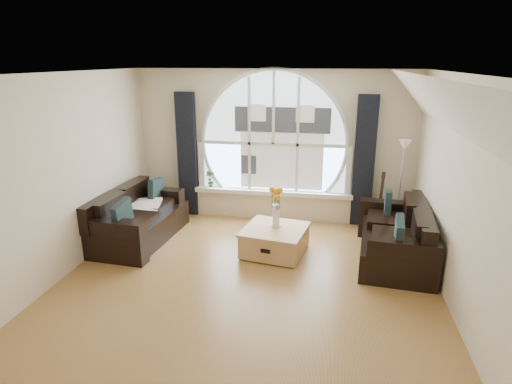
# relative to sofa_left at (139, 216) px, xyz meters

# --- Properties ---
(ground) EXTENTS (5.00, 5.50, 0.01)m
(ground) POSITION_rel_sofa_left_xyz_m (2.01, -1.30, -0.40)
(ground) COLOR brown
(ground) RESTS_ON ground
(ceiling) EXTENTS (5.00, 5.50, 0.01)m
(ceiling) POSITION_rel_sofa_left_xyz_m (2.01, -1.30, 2.30)
(ceiling) COLOR silver
(ceiling) RESTS_ON ground
(wall_back) EXTENTS (5.00, 0.01, 2.70)m
(wall_back) POSITION_rel_sofa_left_xyz_m (2.01, 1.45, 0.95)
(wall_back) COLOR beige
(wall_back) RESTS_ON ground
(wall_front) EXTENTS (5.00, 0.01, 2.70)m
(wall_front) POSITION_rel_sofa_left_xyz_m (2.01, -4.05, 0.95)
(wall_front) COLOR beige
(wall_front) RESTS_ON ground
(wall_left) EXTENTS (0.01, 5.50, 2.70)m
(wall_left) POSITION_rel_sofa_left_xyz_m (-0.49, -1.30, 0.95)
(wall_left) COLOR beige
(wall_left) RESTS_ON ground
(wall_right) EXTENTS (0.01, 5.50, 2.70)m
(wall_right) POSITION_rel_sofa_left_xyz_m (4.51, -1.30, 0.95)
(wall_right) COLOR beige
(wall_right) RESTS_ON ground
(attic_slope) EXTENTS (0.92, 5.50, 0.72)m
(attic_slope) POSITION_rel_sofa_left_xyz_m (4.21, -1.30, 1.95)
(attic_slope) COLOR silver
(attic_slope) RESTS_ON ground
(arched_window) EXTENTS (2.60, 0.06, 2.15)m
(arched_window) POSITION_rel_sofa_left_xyz_m (2.01, 1.42, 1.23)
(arched_window) COLOR silver
(arched_window) RESTS_ON wall_back
(window_sill) EXTENTS (2.90, 0.22, 0.08)m
(window_sill) POSITION_rel_sofa_left_xyz_m (2.01, 1.35, 0.11)
(window_sill) COLOR white
(window_sill) RESTS_ON wall_back
(window_frame) EXTENTS (2.76, 0.08, 2.15)m
(window_frame) POSITION_rel_sofa_left_xyz_m (2.01, 1.39, 1.23)
(window_frame) COLOR white
(window_frame) RESTS_ON wall_back
(neighbor_house) EXTENTS (1.70, 0.02, 1.50)m
(neighbor_house) POSITION_rel_sofa_left_xyz_m (2.16, 1.40, 1.10)
(neighbor_house) COLOR silver
(neighbor_house) RESTS_ON wall_back
(curtain_left) EXTENTS (0.35, 0.12, 2.30)m
(curtain_left) POSITION_rel_sofa_left_xyz_m (0.41, 1.33, 0.75)
(curtain_left) COLOR black
(curtain_left) RESTS_ON ground
(curtain_right) EXTENTS (0.35, 0.12, 2.30)m
(curtain_right) POSITION_rel_sofa_left_xyz_m (3.61, 1.33, 0.75)
(curtain_right) COLOR black
(curtain_right) RESTS_ON ground
(sofa_left) EXTENTS (1.08, 1.93, 0.83)m
(sofa_left) POSITION_rel_sofa_left_xyz_m (0.00, 0.00, 0.00)
(sofa_left) COLOR black
(sofa_left) RESTS_ON ground
(sofa_right) EXTENTS (1.10, 1.93, 0.82)m
(sofa_right) POSITION_rel_sofa_left_xyz_m (4.01, -0.03, 0.00)
(sofa_right) COLOR black
(sofa_right) RESTS_ON ground
(coffee_chest) EXTENTS (1.06, 1.06, 0.45)m
(coffee_chest) POSITION_rel_sofa_left_xyz_m (2.25, -0.13, -0.18)
(coffee_chest) COLOR tan
(coffee_chest) RESTS_ON ground
(throw_blanket) EXTENTS (0.66, 0.66, 0.10)m
(throw_blanket) POSITION_rel_sofa_left_xyz_m (-0.00, 0.19, 0.10)
(throw_blanket) COLOR silver
(throw_blanket) RESTS_ON sofa_left
(vase_flowers) EXTENTS (0.24, 0.24, 0.70)m
(vase_flowers) POSITION_rel_sofa_left_xyz_m (2.26, -0.05, 0.40)
(vase_flowers) COLOR white
(vase_flowers) RESTS_ON coffee_chest
(floor_lamp) EXTENTS (0.24, 0.24, 1.60)m
(floor_lamp) POSITION_rel_sofa_left_xyz_m (4.21, 1.07, 0.40)
(floor_lamp) COLOR #B2B2B2
(floor_lamp) RESTS_ON ground
(guitar) EXTENTS (0.42, 0.34, 1.06)m
(guitar) POSITION_rel_sofa_left_xyz_m (3.92, 1.15, 0.13)
(guitar) COLOR brown
(guitar) RESTS_ON ground
(potted_plant) EXTENTS (0.20, 0.16, 0.33)m
(potted_plant) POSITION_rel_sofa_left_xyz_m (0.83, 1.35, 0.32)
(potted_plant) COLOR #1E6023
(potted_plant) RESTS_ON window_sill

